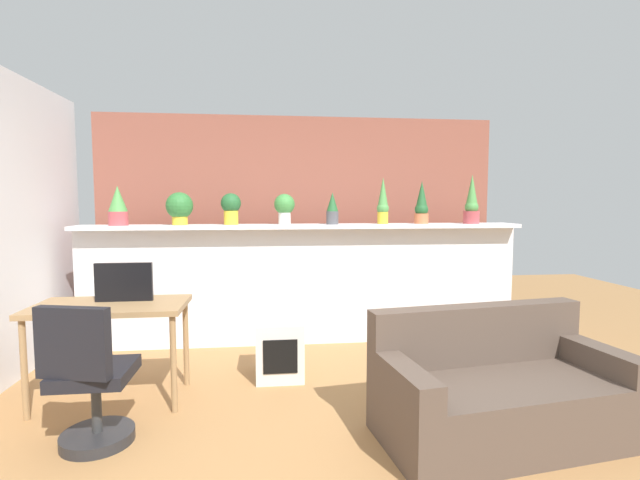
# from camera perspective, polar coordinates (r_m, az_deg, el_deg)

# --- Properties ---
(ground_plane) EXTENTS (12.00, 12.00, 0.00)m
(ground_plane) POSITION_cam_1_polar(r_m,az_deg,el_deg) (3.20, 1.23, -23.37)
(ground_plane) COLOR #9E7042
(divider_wall) EXTENTS (4.61, 0.16, 1.24)m
(divider_wall) POSITION_cam_1_polar(r_m,az_deg,el_deg) (4.89, -1.96, -5.73)
(divider_wall) COLOR silver
(divider_wall) RESTS_ON ground
(plant_shelf) EXTENTS (4.61, 0.39, 0.04)m
(plant_shelf) POSITION_cam_1_polar(r_m,az_deg,el_deg) (4.78, -1.94, 1.72)
(plant_shelf) COLOR silver
(plant_shelf) RESTS_ON divider_wall
(brick_wall_behind) EXTENTS (4.61, 0.10, 2.50)m
(brick_wall_behind) POSITION_cam_1_polar(r_m,az_deg,el_deg) (5.42, -2.49, 2.03)
(brick_wall_behind) COLOR brown
(brick_wall_behind) RESTS_ON ground
(potted_plant_0) EXTENTS (0.19, 0.19, 0.40)m
(potted_plant_0) POSITION_cam_1_polar(r_m,az_deg,el_deg) (4.96, -23.98, 3.91)
(potted_plant_0) COLOR #B7474C
(potted_plant_0) RESTS_ON plant_shelf
(potted_plant_1) EXTENTS (0.27, 0.27, 0.33)m
(potted_plant_1) POSITION_cam_1_polar(r_m,az_deg,el_deg) (4.87, -17.17, 3.96)
(potted_plant_1) COLOR gold
(potted_plant_1) RESTS_ON plant_shelf
(potted_plant_2) EXTENTS (0.21, 0.21, 0.33)m
(potted_plant_2) POSITION_cam_1_polar(r_m,az_deg,el_deg) (4.79, -11.09, 4.08)
(potted_plant_2) COLOR gold
(potted_plant_2) RESTS_ON plant_shelf
(potted_plant_3) EXTENTS (0.22, 0.22, 0.32)m
(potted_plant_3) POSITION_cam_1_polar(r_m,az_deg,el_deg) (4.79, -4.47, 4.19)
(potted_plant_3) COLOR silver
(potted_plant_3) RESTS_ON plant_shelf
(potted_plant_4) EXTENTS (0.13, 0.13, 0.34)m
(potted_plant_4) POSITION_cam_1_polar(r_m,az_deg,el_deg) (4.78, 1.56, 3.94)
(potted_plant_4) COLOR #4C4C51
(potted_plant_4) RESTS_ON plant_shelf
(potted_plant_5) EXTENTS (0.13, 0.13, 0.50)m
(potted_plant_5) POSITION_cam_1_polar(r_m,az_deg,el_deg) (4.94, 7.88, 4.69)
(potted_plant_5) COLOR gold
(potted_plant_5) RESTS_ON plant_shelf
(potted_plant_6) EXTENTS (0.15, 0.15, 0.46)m
(potted_plant_6) POSITION_cam_1_polar(r_m,az_deg,el_deg) (5.07, 12.60, 4.29)
(potted_plant_6) COLOR #C66B42
(potted_plant_6) RESTS_ON plant_shelf
(potted_plant_7) EXTENTS (0.17, 0.17, 0.53)m
(potted_plant_7) POSITION_cam_1_polar(r_m,az_deg,el_deg) (5.21, 18.46, 4.37)
(potted_plant_7) COLOR #B7474C
(potted_plant_7) RESTS_ON plant_shelf
(desk) EXTENTS (1.10, 0.60, 0.75)m
(desk) POSITION_cam_1_polar(r_m,az_deg,el_deg) (3.80, -24.73, -8.50)
(desk) COLOR #99754C
(desk) RESTS_ON ground
(tv_monitor) EXTENTS (0.42, 0.04, 0.30)m
(tv_monitor) POSITION_cam_1_polar(r_m,az_deg,el_deg) (3.81, -23.34, -4.86)
(tv_monitor) COLOR black
(tv_monitor) RESTS_ON desk
(office_chair) EXTENTS (0.49, 0.49, 0.91)m
(office_chair) POSITION_cam_1_polar(r_m,az_deg,el_deg) (3.24, -26.87, -16.01)
(office_chair) COLOR #262628
(office_chair) RESTS_ON ground
(side_cube_shelf) EXTENTS (0.40, 0.41, 0.50)m
(side_cube_shelf) POSITION_cam_1_polar(r_m,az_deg,el_deg) (4.03, -5.06, -13.44)
(side_cube_shelf) COLOR silver
(side_cube_shelf) RESTS_ON ground
(couch) EXTENTS (1.65, 0.97, 0.80)m
(couch) POSITION_cam_1_polar(r_m,az_deg,el_deg) (3.30, 21.42, -17.37)
(couch) COLOR brown
(couch) RESTS_ON ground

